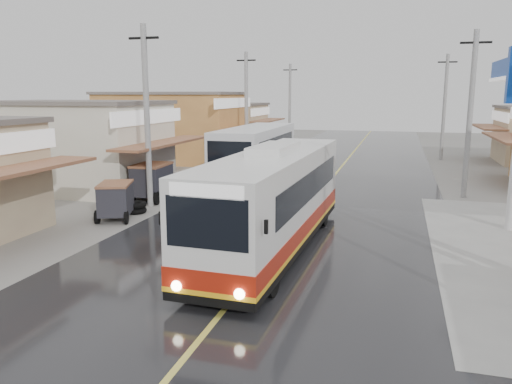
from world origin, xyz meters
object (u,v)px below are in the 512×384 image
second_bus (256,153)px  tricycle_near (115,199)px  coach_bus (274,200)px  tricycle_far (152,179)px  cyclist (187,216)px  tyre_stack (136,207)px

second_bus → tricycle_near: (-3.10, -9.88, -0.84)m
coach_bus → tricycle_far: (-7.52, 5.88, -0.65)m
tricycle_far → second_bus: bearing=56.8°
cyclist → tricycle_far: cyclist is taller
coach_bus → tricycle_near: coach_bus is taller
tricycle_near → tricycle_far: tricycle_far is taller
tricycle_near → tyre_stack: bearing=61.3°
coach_bus → second_bus: 12.58m
coach_bus → tricycle_far: bearing=143.9°
tricycle_far → tyre_stack: (0.56, -2.60, -0.77)m
second_bus → tricycle_far: (-3.48, -6.03, -0.69)m
tricycle_far → cyclist: bearing=-53.7°
second_bus → tricycle_near: second_bus is taller
second_bus → tricycle_far: 7.00m
second_bus → cyclist: second_bus is taller
tricycle_near → tricycle_far: (-0.38, 3.85, 0.14)m
second_bus → tricycle_far: bearing=-120.3°
tricycle_near → coach_bus: bearing=-36.2°
second_bus → tricycle_near: size_ratio=4.44×
tricycle_near → tyre_stack: 1.41m
coach_bus → tricycle_near: (-7.14, 2.03, -0.79)m
coach_bus → cyclist: 3.93m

